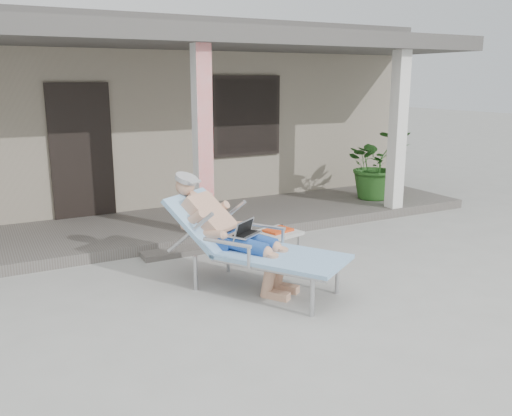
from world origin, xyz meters
TOP-DOWN VIEW (x-y plane):
  - ground at (0.00, 0.00)m, footprint 60.00×60.00m
  - house at (0.00, 6.50)m, footprint 10.40×5.40m
  - porch_deck at (0.00, 3.00)m, footprint 10.00×2.00m
  - porch_overhang at (0.00, 2.95)m, footprint 10.00×2.30m
  - porch_step at (0.00, 1.85)m, footprint 2.00×0.30m
  - lounger at (-0.27, 0.43)m, footprint 1.74×2.10m
  - side_table at (0.53, 0.98)m, footprint 0.59×0.59m
  - potted_palm at (3.68, 2.86)m, footprint 1.41×1.32m

SIDE VIEW (x-z plane):
  - ground at x=0.00m, z-range 0.00..0.00m
  - porch_step at x=0.00m, z-range 0.00..0.07m
  - porch_deck at x=0.00m, z-range 0.00..0.15m
  - side_table at x=0.53m, z-range 0.15..0.58m
  - potted_palm at x=3.68m, z-range 0.15..1.41m
  - lounger at x=-0.27m, z-range 0.16..1.51m
  - house at x=0.00m, z-range 0.02..3.32m
  - porch_overhang at x=0.00m, z-range 1.36..4.21m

